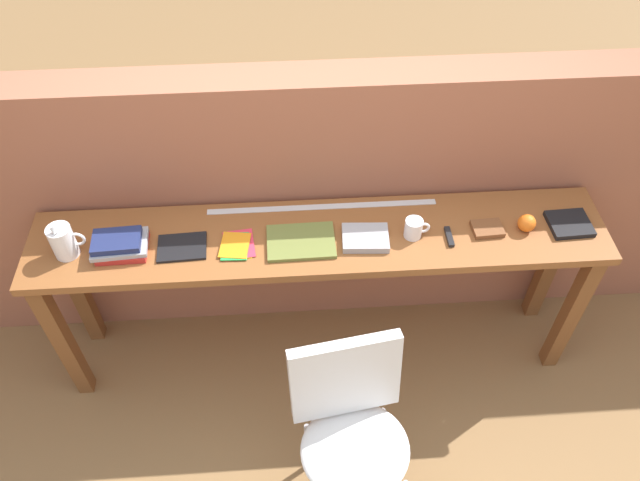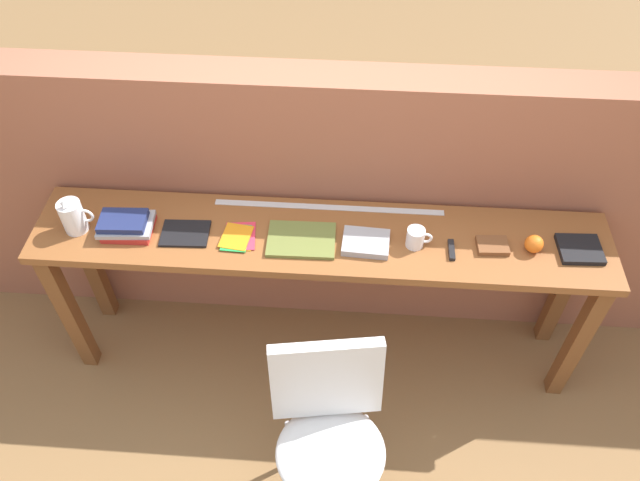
% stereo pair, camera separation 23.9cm
% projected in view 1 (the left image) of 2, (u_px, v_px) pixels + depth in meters
% --- Properties ---
extents(ground_plane, '(40.00, 40.00, 0.00)m').
position_uv_depth(ground_plane, '(323.00, 398.00, 3.13)').
color(ground_plane, olive).
extents(brick_wall_back, '(6.00, 0.20, 1.46)m').
position_uv_depth(brick_wall_back, '(315.00, 205.00, 3.02)').
color(brick_wall_back, '#9E5B42').
rests_on(brick_wall_back, ground).
extents(sideboard, '(2.50, 0.44, 0.88)m').
position_uv_depth(sideboard, '(319.00, 256.00, 2.78)').
color(sideboard, brown).
rests_on(sideboard, ground).
extents(chair_white_moulded, '(0.50, 0.51, 0.89)m').
position_uv_depth(chair_white_moulded, '(352.00, 425.00, 2.47)').
color(chair_white_moulded, white).
rests_on(chair_white_moulded, ground).
extents(pitcher_white, '(0.14, 0.10, 0.18)m').
position_uv_depth(pitcher_white, '(63.00, 241.00, 2.55)').
color(pitcher_white, white).
rests_on(pitcher_white, sideboard).
extents(book_stack_leftmost, '(0.24, 0.18, 0.08)m').
position_uv_depth(book_stack_leftmost, '(120.00, 245.00, 2.59)').
color(book_stack_leftmost, red).
rests_on(book_stack_leftmost, sideboard).
extents(magazine_cycling, '(0.21, 0.16, 0.01)m').
position_uv_depth(magazine_cycling, '(182.00, 247.00, 2.62)').
color(magazine_cycling, black).
rests_on(magazine_cycling, sideboard).
extents(pamphlet_pile_colourful, '(0.16, 0.18, 0.01)m').
position_uv_depth(pamphlet_pile_colourful, '(237.00, 245.00, 2.63)').
color(pamphlet_pile_colourful, yellow).
rests_on(pamphlet_pile_colourful, sideboard).
extents(book_open_centre, '(0.29, 0.21, 0.02)m').
position_uv_depth(book_open_centre, '(301.00, 242.00, 2.64)').
color(book_open_centre, olive).
rests_on(book_open_centre, sideboard).
extents(book_grey_hardcover, '(0.20, 0.16, 0.03)m').
position_uv_depth(book_grey_hardcover, '(365.00, 238.00, 2.65)').
color(book_grey_hardcover, '#9E9EA3').
rests_on(book_grey_hardcover, sideboard).
extents(mug, '(0.11, 0.08, 0.09)m').
position_uv_depth(mug, '(414.00, 228.00, 2.64)').
color(mug, white).
rests_on(mug, sideboard).
extents(multitool_folded, '(0.02, 0.11, 0.02)m').
position_uv_depth(multitool_folded, '(449.00, 237.00, 2.66)').
color(multitool_folded, black).
rests_on(multitool_folded, sideboard).
extents(leather_journal_brown, '(0.13, 0.11, 0.02)m').
position_uv_depth(leather_journal_brown, '(487.00, 229.00, 2.69)').
color(leather_journal_brown, brown).
rests_on(leather_journal_brown, sideboard).
extents(sports_ball_small, '(0.08, 0.08, 0.08)m').
position_uv_depth(sports_ball_small, '(527.00, 223.00, 2.67)').
color(sports_ball_small, orange).
rests_on(sports_ball_small, sideboard).
extents(book_repair_rightmost, '(0.18, 0.17, 0.02)m').
position_uv_depth(book_repair_rightmost, '(569.00, 224.00, 2.71)').
color(book_repair_rightmost, black).
rests_on(book_repair_rightmost, sideboard).
extents(ruler_metal_back_edge, '(1.03, 0.03, 0.00)m').
position_uv_depth(ruler_metal_back_edge, '(322.00, 207.00, 2.79)').
color(ruler_metal_back_edge, silver).
rests_on(ruler_metal_back_edge, sideboard).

